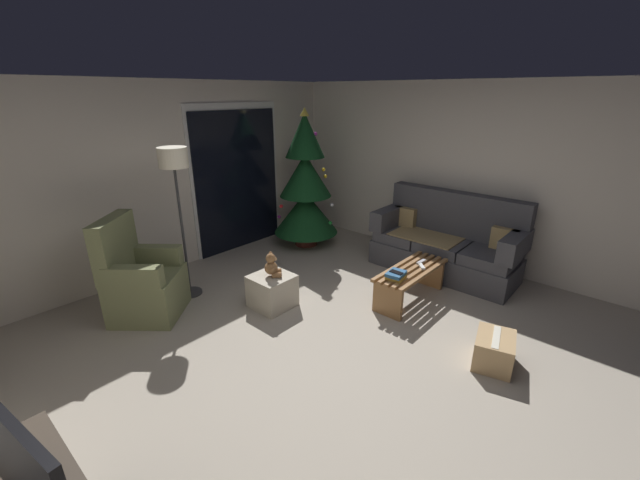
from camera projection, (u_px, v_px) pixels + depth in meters
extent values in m
plane|color=#9E9384|center=(346.00, 350.00, 3.81)|extent=(7.00, 7.00, 0.00)
cube|color=beige|center=(169.00, 179.00, 5.27)|extent=(5.72, 0.12, 2.50)
cube|color=beige|center=(478.00, 177.00, 5.37)|extent=(0.12, 6.00, 2.50)
cube|color=silver|center=(237.00, 178.00, 6.02)|extent=(1.60, 0.02, 2.20)
cube|color=black|center=(238.00, 182.00, 6.03)|extent=(1.50, 0.02, 2.10)
cube|color=#3D3D42|center=(442.00, 261.00, 5.39)|extent=(0.78, 1.91, 0.34)
cube|color=#3D3D42|center=(490.00, 257.00, 4.91)|extent=(0.69, 0.61, 0.14)
cube|color=#3D3D42|center=(444.00, 245.00, 5.29)|extent=(0.69, 0.61, 0.14)
cube|color=#3D3D42|center=(403.00, 235.00, 5.67)|extent=(0.69, 0.61, 0.14)
cube|color=#3D3D42|center=(457.00, 214.00, 5.38)|extent=(0.22, 1.90, 0.60)
cube|color=#3D3D42|center=(515.00, 246.00, 4.69)|extent=(0.76, 0.21, 0.28)
cube|color=#3D3D42|center=(390.00, 217.00, 5.76)|extent=(0.76, 0.21, 0.28)
cube|color=#997F51|center=(426.00, 236.00, 5.40)|extent=(0.61, 0.91, 0.02)
cube|color=#997F51|center=(505.00, 239.00, 4.91)|extent=(0.12, 0.32, 0.28)
cube|color=#997F51|center=(405.00, 217.00, 5.77)|extent=(0.12, 0.32, 0.28)
cube|color=olive|center=(425.00, 274.00, 4.49)|extent=(1.10, 0.05, 0.04)
cube|color=olive|center=(418.00, 272.00, 4.55)|extent=(1.10, 0.05, 0.04)
cube|color=olive|center=(411.00, 270.00, 4.60)|extent=(1.10, 0.05, 0.04)
cube|color=olive|center=(405.00, 268.00, 4.66)|extent=(1.10, 0.05, 0.04)
cube|color=olive|center=(398.00, 266.00, 4.71)|extent=(1.10, 0.05, 0.04)
cube|color=olive|center=(388.00, 301.00, 4.33)|extent=(0.05, 0.36, 0.37)
cube|color=olive|center=(429.00, 272.00, 5.02)|extent=(0.05, 0.36, 0.37)
cube|color=#ADADB2|center=(421.00, 262.00, 4.75)|extent=(0.16, 0.05, 0.02)
cube|color=silver|center=(422.00, 266.00, 4.63)|extent=(0.14, 0.14, 0.02)
cube|color=#B79333|center=(396.00, 277.00, 4.34)|extent=(0.20, 0.21, 0.04)
cube|color=#285684|center=(396.00, 274.00, 4.33)|extent=(0.24, 0.20, 0.04)
cube|color=black|center=(396.00, 272.00, 4.31)|extent=(0.07, 0.15, 0.01)
cylinder|color=#4C1E19|center=(306.00, 241.00, 6.42)|extent=(0.36, 0.36, 0.10)
cylinder|color=brown|center=(306.00, 235.00, 6.39)|extent=(0.08, 0.08, 0.12)
cone|color=#0F3819|center=(306.00, 212.00, 6.25)|extent=(1.01, 1.01, 0.66)
cone|color=#0F3819|center=(305.00, 175.00, 6.04)|extent=(0.80, 0.80, 0.66)
cone|color=#0F3819|center=(305.00, 135.00, 5.82)|extent=(0.60, 0.60, 0.66)
sphere|color=red|center=(281.00, 206.00, 6.02)|extent=(0.06, 0.06, 0.06)
sphere|color=#B233A5|center=(315.00, 134.00, 5.83)|extent=(0.06, 0.06, 0.06)
sphere|color=#1E8C33|center=(330.00, 223.00, 6.03)|extent=(0.06, 0.06, 0.06)
sphere|color=#B233A5|center=(279.00, 217.00, 6.46)|extent=(0.06, 0.06, 0.06)
sphere|color=white|center=(318.00, 153.00, 5.83)|extent=(0.06, 0.06, 0.06)
sphere|color=gold|center=(324.00, 170.00, 6.07)|extent=(0.06, 0.06, 0.06)
sphere|color=gold|center=(325.00, 176.00, 6.09)|extent=(0.06, 0.06, 0.06)
sphere|color=#B233A5|center=(314.00, 198.00, 6.58)|extent=(0.06, 0.06, 0.06)
sphere|color=white|center=(332.00, 205.00, 6.14)|extent=(0.06, 0.06, 0.06)
cone|color=#EAD14C|center=(304.00, 112.00, 5.71)|extent=(0.14, 0.14, 0.12)
cube|color=olive|center=(150.00, 302.00, 4.37)|extent=(0.96, 0.96, 0.31)
cube|color=olive|center=(146.00, 282.00, 4.29)|extent=(0.96, 0.96, 0.18)
cube|color=olive|center=(115.00, 247.00, 4.15)|extent=(0.62, 0.57, 0.64)
cube|color=olive|center=(156.00, 255.00, 4.48)|extent=(0.48, 0.53, 0.22)
cube|color=olive|center=(133.00, 277.00, 3.95)|extent=(0.48, 0.53, 0.22)
cylinder|color=#2D2D30|center=(191.00, 292.00, 4.87)|extent=(0.28, 0.28, 0.02)
cylinder|color=#2D2D30|center=(183.00, 233.00, 4.59)|extent=(0.03, 0.03, 1.55)
cylinder|color=beige|center=(173.00, 157.00, 4.28)|extent=(0.32, 0.32, 0.22)
cube|color=black|center=(18.00, 463.00, 1.45)|extent=(0.15, 0.84, 0.52)
cube|color=black|center=(24.00, 459.00, 1.47)|extent=(0.12, 0.78, 0.47)
cube|color=#B2A893|center=(272.00, 291.00, 4.53)|extent=(0.44, 0.44, 0.38)
cylinder|color=brown|center=(277.00, 271.00, 4.51)|extent=(0.12, 0.12, 0.06)
cylinder|color=brown|center=(277.00, 275.00, 4.41)|extent=(0.12, 0.12, 0.06)
sphere|color=brown|center=(271.00, 268.00, 4.43)|extent=(0.15, 0.15, 0.15)
sphere|color=brown|center=(271.00, 258.00, 4.39)|extent=(0.11, 0.11, 0.11)
sphere|color=#A37A51|center=(275.00, 259.00, 4.40)|extent=(0.04, 0.04, 0.04)
sphere|color=brown|center=(271.00, 253.00, 4.41)|extent=(0.04, 0.04, 0.04)
sphere|color=brown|center=(270.00, 256.00, 4.34)|extent=(0.04, 0.04, 0.04)
sphere|color=brown|center=(273.00, 264.00, 4.49)|extent=(0.06, 0.06, 0.06)
sphere|color=brown|center=(273.00, 270.00, 4.36)|extent=(0.06, 0.06, 0.06)
cube|color=tan|center=(494.00, 350.00, 3.57)|extent=(0.50, 0.43, 0.28)
cube|color=beige|center=(496.00, 337.00, 3.52)|extent=(0.39, 0.16, 0.00)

